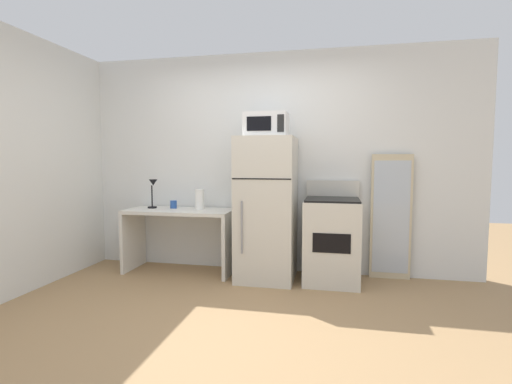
{
  "coord_description": "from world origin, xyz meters",
  "views": [
    {
      "loc": [
        0.85,
        -2.75,
        1.32
      ],
      "look_at": [
        0.04,
        1.1,
        1.0
      ],
      "focal_mm": 26.11,
      "sensor_mm": 36.0,
      "label": 1
    }
  ],
  "objects_px": {
    "desk_lamp": "(153,189)",
    "refrigerator": "(267,209)",
    "desk": "(180,228)",
    "microwave": "(266,125)",
    "leaning_mirror": "(391,217)",
    "paper_towel_roll": "(200,199)",
    "oven_range": "(332,240)",
    "coffee_mug": "(174,204)"
  },
  "relations": [
    {
      "from": "oven_range",
      "to": "leaning_mirror",
      "type": "bearing_deg",
      "value": 21.62
    },
    {
      "from": "desk_lamp",
      "to": "coffee_mug",
      "type": "distance_m",
      "value": 0.31
    },
    {
      "from": "coffee_mug",
      "to": "oven_range",
      "type": "relative_size",
      "value": 0.09
    },
    {
      "from": "desk_lamp",
      "to": "leaning_mirror",
      "type": "relative_size",
      "value": 0.25
    },
    {
      "from": "microwave",
      "to": "leaning_mirror",
      "type": "bearing_deg",
      "value": 12.54
    },
    {
      "from": "paper_towel_roll",
      "to": "desk",
      "type": "bearing_deg",
      "value": -165.59
    },
    {
      "from": "refrigerator",
      "to": "leaning_mirror",
      "type": "bearing_deg",
      "value": 11.68
    },
    {
      "from": "desk_lamp",
      "to": "refrigerator",
      "type": "height_order",
      "value": "refrigerator"
    },
    {
      "from": "desk_lamp",
      "to": "leaning_mirror",
      "type": "height_order",
      "value": "leaning_mirror"
    },
    {
      "from": "coffee_mug",
      "to": "oven_range",
      "type": "bearing_deg",
      "value": -3.34
    },
    {
      "from": "desk",
      "to": "microwave",
      "type": "distance_m",
      "value": 1.59
    },
    {
      "from": "oven_range",
      "to": "leaning_mirror",
      "type": "relative_size",
      "value": 0.79
    },
    {
      "from": "refrigerator",
      "to": "desk_lamp",
      "type": "bearing_deg",
      "value": 176.26
    },
    {
      "from": "paper_towel_roll",
      "to": "refrigerator",
      "type": "xyz_separation_m",
      "value": [
        0.83,
        -0.11,
        -0.08
      ]
    },
    {
      "from": "coffee_mug",
      "to": "microwave",
      "type": "relative_size",
      "value": 0.21
    },
    {
      "from": "leaning_mirror",
      "to": "paper_towel_roll",
      "type": "bearing_deg",
      "value": -175.52
    },
    {
      "from": "paper_towel_roll",
      "to": "leaning_mirror",
      "type": "height_order",
      "value": "leaning_mirror"
    },
    {
      "from": "paper_towel_roll",
      "to": "microwave",
      "type": "bearing_deg",
      "value": -8.99
    },
    {
      "from": "refrigerator",
      "to": "coffee_mug",
      "type": "bearing_deg",
      "value": 173.36
    },
    {
      "from": "microwave",
      "to": "oven_range",
      "type": "xyz_separation_m",
      "value": [
        0.72,
        0.05,
        -1.25
      ]
    },
    {
      "from": "leaning_mirror",
      "to": "oven_range",
      "type": "bearing_deg",
      "value": -158.38
    },
    {
      "from": "desk_lamp",
      "to": "oven_range",
      "type": "bearing_deg",
      "value": -1.78
    },
    {
      "from": "leaning_mirror",
      "to": "coffee_mug",
      "type": "bearing_deg",
      "value": -176.73
    },
    {
      "from": "coffee_mug",
      "to": "refrigerator",
      "type": "bearing_deg",
      "value": -6.64
    },
    {
      "from": "refrigerator",
      "to": "leaning_mirror",
      "type": "xyz_separation_m",
      "value": [
        1.36,
        0.28,
        -0.09
      ]
    },
    {
      "from": "desk",
      "to": "leaning_mirror",
      "type": "height_order",
      "value": "leaning_mirror"
    },
    {
      "from": "coffee_mug",
      "to": "refrigerator",
      "type": "xyz_separation_m",
      "value": [
        1.18,
        -0.14,
        -0.0
      ]
    },
    {
      "from": "coffee_mug",
      "to": "refrigerator",
      "type": "height_order",
      "value": "refrigerator"
    },
    {
      "from": "desk_lamp",
      "to": "microwave",
      "type": "relative_size",
      "value": 0.77
    },
    {
      "from": "desk",
      "to": "leaning_mirror",
      "type": "distance_m",
      "value": 2.44
    },
    {
      "from": "desk",
      "to": "leaning_mirror",
      "type": "bearing_deg",
      "value": 5.44
    },
    {
      "from": "refrigerator",
      "to": "oven_range",
      "type": "height_order",
      "value": "refrigerator"
    },
    {
      "from": "oven_range",
      "to": "leaning_mirror",
      "type": "xyz_separation_m",
      "value": [
        0.64,
        0.26,
        0.23
      ]
    },
    {
      "from": "coffee_mug",
      "to": "microwave",
      "type": "bearing_deg",
      "value": -7.65
    },
    {
      "from": "oven_range",
      "to": "desk_lamp",
      "type": "bearing_deg",
      "value": 178.22
    },
    {
      "from": "desk_lamp",
      "to": "refrigerator",
      "type": "xyz_separation_m",
      "value": [
        1.42,
        -0.09,
        -0.2
      ]
    },
    {
      "from": "microwave",
      "to": "refrigerator",
      "type": "bearing_deg",
      "value": 90.31
    },
    {
      "from": "desk",
      "to": "microwave",
      "type": "bearing_deg",
      "value": -3.89
    },
    {
      "from": "desk_lamp",
      "to": "refrigerator",
      "type": "relative_size",
      "value": 0.22
    },
    {
      "from": "desk",
      "to": "microwave",
      "type": "height_order",
      "value": "microwave"
    },
    {
      "from": "desk_lamp",
      "to": "paper_towel_roll",
      "type": "relative_size",
      "value": 1.47
    },
    {
      "from": "desk",
      "to": "paper_towel_roll",
      "type": "relative_size",
      "value": 5.31
    }
  ]
}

